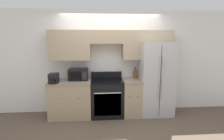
{
  "coord_description": "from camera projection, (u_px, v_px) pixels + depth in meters",
  "views": [
    {
      "loc": [
        -0.32,
        -3.83,
        1.84
      ],
      "look_at": [
        0.0,
        0.31,
        1.14
      ],
      "focal_mm": 28.0,
      "sensor_mm": 36.0,
      "label": 1
    }
  ],
  "objects": [
    {
      "name": "lower_cabinets_left",
      "position": [
        71.0,
        99.0,
        4.25
      ],
      "size": [
        1.01,
        0.64,
        0.89
      ],
      "color": "tan",
      "rests_on": "ground_plane"
    },
    {
      "name": "wall_back",
      "position": [
        111.0,
        56.0,
        4.45
      ],
      "size": [
        8.0,
        0.39,
        2.6
      ],
      "color": "white",
      "rests_on": "ground_plane"
    },
    {
      "name": "lower_cabinets_right",
      "position": [
        131.0,
        97.0,
        4.37
      ],
      "size": [
        0.45,
        0.64,
        0.89
      ],
      "color": "tan",
      "rests_on": "ground_plane"
    },
    {
      "name": "microwave",
      "position": [
        78.0,
        74.0,
        4.27
      ],
      "size": [
        0.46,
        0.36,
        0.28
      ],
      "color": "black",
      "rests_on": "lower_cabinets_left"
    },
    {
      "name": "ground_plane",
      "position": [
        113.0,
        120.0,
        4.1
      ],
      "size": [
        12.0,
        12.0,
        0.0
      ],
      "primitive_type": "plane",
      "color": "brown"
    },
    {
      "name": "oven_range",
      "position": [
        107.0,
        97.0,
        4.32
      ],
      "size": [
        0.78,
        0.65,
        1.05
      ],
      "color": "black",
      "rests_on": "ground_plane"
    },
    {
      "name": "paper_towel_holder",
      "position": [
        54.0,
        79.0,
        3.94
      ],
      "size": [
        0.21,
        0.3,
        0.22
      ],
      "color": "black",
      "rests_on": "lower_cabinets_left"
    },
    {
      "name": "refrigerator",
      "position": [
        155.0,
        78.0,
        4.38
      ],
      "size": [
        0.8,
        0.75,
        1.8
      ],
      "color": "#B7B7BC",
      "rests_on": "ground_plane"
    },
    {
      "name": "bottle",
      "position": [
        135.0,
        74.0,
        4.44
      ],
      "size": [
        0.09,
        0.09,
        0.29
      ],
      "color": "brown",
      "rests_on": "lower_cabinets_right"
    }
  ]
}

